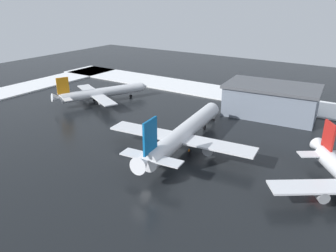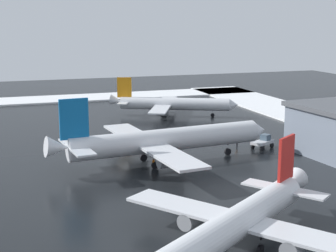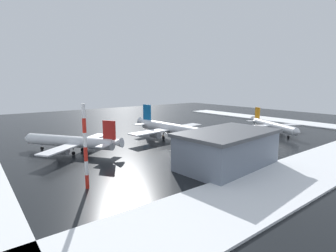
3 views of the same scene
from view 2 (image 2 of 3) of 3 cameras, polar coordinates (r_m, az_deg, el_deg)
The scene contains 9 objects.
ground_plane at distance 90.79m, azimuth -4.85°, elevation -3.13°, with size 240.00×240.00×0.00m, color black.
snow_bank_right at distance 155.40m, azimuth -10.84°, elevation 3.01°, with size 14.00×116.00×0.45m, color white.
airplane_far_rear at distance 83.89m, azimuth -0.64°, elevation -1.61°, with size 32.76×39.39×11.69m.
airplane_parked_portside at distance 125.28m, azimuth 0.38°, elevation 2.49°, with size 25.12×29.54×9.37m.
airplane_distant_tail at distance 52.10m, azimuth 7.24°, elevation -10.84°, with size 25.08×29.12×10.00m.
pushback_tug at distance 95.98m, azimuth 10.51°, elevation -1.68°, with size 4.01×5.10×2.50m.
ground_crew_mid_apron at distance 96.48m, azimuth 7.65°, elevation -1.71°, with size 0.36×0.36×1.71m.
ground_crew_near_tug at distance 81.49m, azimuth -1.61°, elevation -4.12°, with size 0.36×0.36×1.71m.
ground_crew_by_nose_gear at distance 92.01m, azimuth 0.14°, elevation -2.26°, with size 0.36×0.36×1.71m.
Camera 2 is at (-85.27, 20.81, 23.21)m, focal length 55.00 mm.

